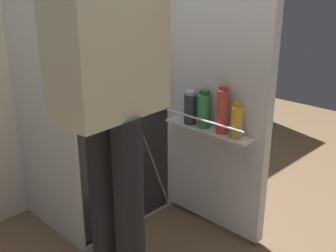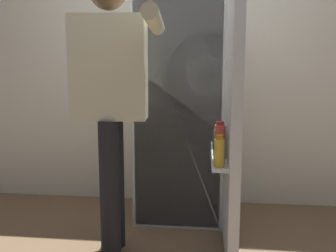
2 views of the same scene
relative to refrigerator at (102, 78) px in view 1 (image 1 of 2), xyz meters
name	(u,v)px [view 1 (image 1 of 2)]	position (x,y,z in m)	size (l,w,h in m)	color
ground_plane	(162,245)	(-0.03, -0.48, -0.81)	(5.79, 5.79, 0.00)	brown
refrigerator	(102,78)	(0.00, 0.00, 0.00)	(0.70, 1.20, 1.63)	silver
person	(112,69)	(-0.39, -0.59, 0.20)	(0.57, 0.73, 1.67)	black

